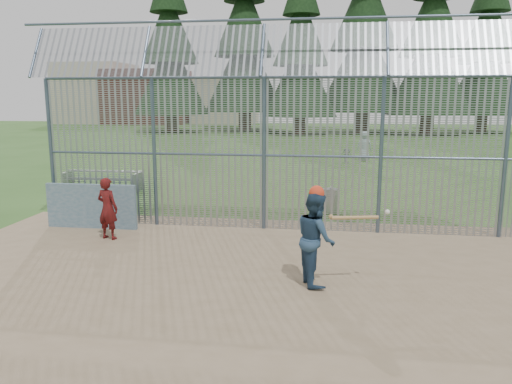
# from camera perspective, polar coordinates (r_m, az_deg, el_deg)

# --- Properties ---
(ground) EXTENTS (120.00, 120.00, 0.00)m
(ground) POSITION_cam_1_polar(r_m,az_deg,el_deg) (10.20, -1.60, -9.29)
(ground) COLOR #2D511E
(ground) RESTS_ON ground
(dirt_infield) EXTENTS (14.00, 10.00, 0.02)m
(dirt_infield) POSITION_cam_1_polar(r_m,az_deg,el_deg) (9.74, -2.10, -10.24)
(dirt_infield) COLOR #756047
(dirt_infield) RESTS_ON ground
(dugout_wall) EXTENTS (2.50, 0.12, 1.20)m
(dugout_wall) POSITION_cam_1_polar(r_m,az_deg,el_deg) (14.12, -18.28, -1.54)
(dugout_wall) COLOR #38566B
(dugout_wall) RESTS_ON dirt_infield
(batter) EXTENTS (0.90, 1.02, 1.77)m
(batter) POSITION_cam_1_polar(r_m,az_deg,el_deg) (9.43, 6.83, -5.29)
(batter) COLOR navy
(batter) RESTS_ON dirt_infield
(onlooker) EXTENTS (0.64, 0.51, 1.55)m
(onlooker) POSITION_cam_1_polar(r_m,az_deg,el_deg) (12.87, -16.60, -1.81)
(onlooker) COLOR maroon
(onlooker) RESTS_ON dirt_infield
(bg_kid_standing) EXTENTS (0.83, 0.56, 1.67)m
(bg_kid_standing) POSITION_cam_1_polar(r_m,az_deg,el_deg) (28.47, 12.29, 5.17)
(bg_kid_standing) COLOR gray
(bg_kid_standing) RESTS_ON ground
(bg_kid_seated) EXTENTS (0.58, 0.58, 0.99)m
(bg_kid_seated) POSITION_cam_1_polar(r_m,az_deg,el_deg) (27.36, 10.34, 4.30)
(bg_kid_seated) COLOR slate
(bg_kid_seated) RESTS_ON ground
(batting_gear) EXTENTS (1.47, 0.41, 0.59)m
(batting_gear) POSITION_cam_1_polar(r_m,az_deg,el_deg) (9.22, 7.77, -0.62)
(batting_gear) COLOR red
(batting_gear) RESTS_ON ground
(trash_can) EXTENTS (0.56, 0.56, 0.82)m
(trash_can) POSITION_cam_1_polar(r_m,az_deg,el_deg) (15.49, 8.55, -0.96)
(trash_can) COLOR #92959A
(trash_can) RESTS_ON ground
(bleacher) EXTENTS (3.00, 0.95, 0.72)m
(bleacher) POSITION_cam_1_polar(r_m,az_deg,el_deg) (19.84, -17.12, 1.34)
(bleacher) COLOR slate
(bleacher) RESTS_ON ground
(backstop_fence) EXTENTS (20.09, 0.81, 5.30)m
(backstop_fence) POSITION_cam_1_polar(r_m,az_deg,el_deg) (12.93, 8.91, 5.59)
(backstop_fence) COLOR #47566B
(backstop_fence) RESTS_ON ground
(conifer_row) EXTENTS (38.48, 12.26, 20.20)m
(conifer_row) POSITION_cam_1_polar(r_m,az_deg,el_deg) (51.48, 8.80, 18.86)
(conifer_row) COLOR #332319
(conifer_row) RESTS_ON ground
(distant_buildings) EXTENTS (26.50, 10.50, 8.00)m
(distant_buildings) POSITION_cam_1_polar(r_m,az_deg,el_deg) (70.45, -12.78, 10.61)
(distant_buildings) COLOR brown
(distant_buildings) RESTS_ON ground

